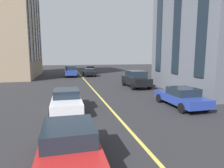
{
  "coord_description": "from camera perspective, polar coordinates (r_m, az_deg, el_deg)",
  "views": [
    {
      "loc": [
        -0.07,
        2.9,
        3.46
      ],
      "look_at": [
        12.05,
        -0.15,
        1.65
      ],
      "focal_mm": 30.45,
      "sensor_mm": 36.0,
      "label": 1
    }
  ],
  "objects": [
    {
      "name": "car_red_parked_a",
      "position": [
        6.3,
        -12.62,
        -17.96
      ],
      "size": [
        4.4,
        1.95,
        1.37
      ],
      "color": "#B21E1E",
      "rests_on": "ground_plane"
    },
    {
      "name": "car_blue_mid",
      "position": [
        33.68,
        -12.32,
        3.81
      ],
      "size": [
        4.7,
        2.14,
        1.88
      ],
      "color": "navy",
      "rests_on": "ground_plane"
    },
    {
      "name": "car_blue_trailing",
      "position": [
        14.03,
        20.08,
        -3.61
      ],
      "size": [
        4.4,
        1.95,
        1.37
      ],
      "color": "navy",
      "rests_on": "ground_plane"
    },
    {
      "name": "car_red_oncoming",
      "position": [
        41.8,
        -6.58,
        4.41
      ],
      "size": [
        3.9,
        1.89,
        1.4
      ],
      "color": "#B21E1E",
      "rests_on": "ground_plane"
    },
    {
      "name": "building_left_near",
      "position": [
        37.89,
        -30.55,
        17.08
      ],
      "size": [
        15.74,
        10.83,
        19.99
      ],
      "color": "gray",
      "rests_on": "ground_plane"
    },
    {
      "name": "lane_centre_line",
      "position": [
        20.57,
        -5.79,
        -1.47
      ],
      "size": [
        80.0,
        0.16,
        0.01
      ],
      "color": "#D8C64C",
      "rests_on": "ground_plane"
    },
    {
      "name": "car_black_far",
      "position": [
        34.19,
        -6.81,
        3.56
      ],
      "size": [
        4.4,
        1.95,
        1.37
      ],
      "color": "black",
      "rests_on": "ground_plane"
    },
    {
      "name": "car_black_parked_b",
      "position": [
        21.61,
        7.17,
        1.55
      ],
      "size": [
        4.7,
        2.14,
        1.88
      ],
      "color": "black",
      "rests_on": "ground_plane"
    },
    {
      "name": "car_white_near",
      "position": [
        12.54,
        -13.51,
        -4.7
      ],
      "size": [
        4.4,
        1.95,
        1.37
      ],
      "color": "silver",
      "rests_on": "ground_plane"
    }
  ]
}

